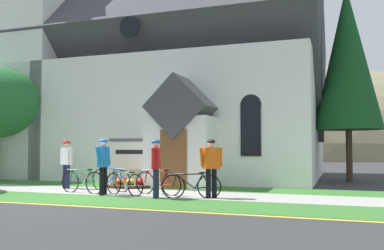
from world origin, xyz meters
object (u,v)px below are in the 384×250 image
object	(u,v)px
bicycle_red	(82,182)
roadside_conifer	(347,58)
bicycle_orange	(158,183)
cyclist_in_white_jersey	(211,163)
bicycle_green	(191,186)
bicycle_silver	(124,183)
church_sign	(136,155)
cyclist_in_blue_jersey	(66,160)
cyclist_in_red_jersey	(156,163)
cyclist_in_yellow_jersey	(103,161)
bicycle_white	(111,180)

from	to	relation	value
bicycle_red	roadside_conifer	size ratio (longest dim) A/B	0.20
bicycle_orange	cyclist_in_white_jersey	world-z (taller)	cyclist_in_white_jersey
bicycle_green	roadside_conifer	world-z (taller)	roadside_conifer
bicycle_silver	cyclist_in_white_jersey	world-z (taller)	cyclist_in_white_jersey
church_sign	bicycle_green	xyz separation A→B (m)	(3.31, -3.04, -0.82)
roadside_conifer	cyclist_in_blue_jersey	bearing A→B (deg)	-146.28
bicycle_red	bicycle_orange	bearing A→B (deg)	9.22
cyclist_in_blue_jersey	bicycle_green	bearing A→B (deg)	-13.40
cyclist_in_red_jersey	cyclist_in_yellow_jersey	xyz separation A→B (m)	(-1.87, 0.19, 0.03)
bicycle_red	cyclist_in_red_jersey	world-z (taller)	cyclist_in_red_jersey
church_sign	cyclist_in_white_jersey	bearing A→B (deg)	-36.48
church_sign	cyclist_in_yellow_jersey	world-z (taller)	church_sign
bicycle_white	bicycle_orange	xyz separation A→B (m)	(1.94, -0.45, -0.01)
cyclist_in_blue_jersey	cyclist_in_yellow_jersey	xyz separation A→B (m)	(2.32, -1.36, 0.02)
cyclist_in_red_jersey	cyclist_in_white_jersey	bearing A→B (deg)	18.15
church_sign	roadside_conifer	xyz separation A→B (m)	(7.76, 4.62, 4.15)
cyclist_in_blue_jersey	roadside_conifer	world-z (taller)	roadside_conifer
church_sign	cyclist_in_yellow_jersey	size ratio (longest dim) A/B	1.28
bicycle_red	bicycle_white	xyz separation A→B (m)	(0.54, 0.85, 0.01)
cyclist_in_white_jersey	bicycle_white	bearing A→B (deg)	168.34
roadside_conifer	church_sign	bearing A→B (deg)	-149.23
church_sign	cyclist_in_white_jersey	size ratio (longest dim) A/B	1.31
cyclist_in_red_jersey	bicycle_white	bearing A→B (deg)	150.22
bicycle_white	cyclist_in_white_jersey	size ratio (longest dim) A/B	1.00
bicycle_red	roadside_conifer	distance (m)	12.20
cyclist_in_yellow_jersey	church_sign	bearing A→B (deg)	98.22
bicycle_green	bicycle_orange	xyz separation A→B (m)	(-1.28, 0.52, 0.01)
bicycle_silver	roadside_conifer	bearing A→B (deg)	48.74
bicycle_red	bicycle_orange	xyz separation A→B (m)	(2.48, 0.40, 0.00)
bicycle_white	cyclist_in_yellow_jersey	xyz separation A→B (m)	(0.37, -1.09, 0.65)
bicycle_orange	cyclist_in_yellow_jersey	world-z (taller)	cyclist_in_yellow_jersey
bicycle_orange	roadside_conifer	distance (m)	10.41
cyclist_in_red_jersey	roadside_conifer	world-z (taller)	roadside_conifer
bicycle_white	cyclist_in_white_jersey	distance (m)	3.89
bicycle_green	cyclist_in_yellow_jersey	xyz separation A→B (m)	(-2.85, -0.13, 0.67)
bicycle_orange	cyclist_in_white_jersey	xyz separation A→B (m)	(1.83, -0.33, 0.64)
church_sign	cyclist_in_red_jersey	size ratio (longest dim) A/B	1.31
cyclist_in_yellow_jersey	bicycle_green	bearing A→B (deg)	2.55
church_sign	bicycle_red	size ratio (longest dim) A/B	1.30
cyclist_in_yellow_jersey	cyclist_in_red_jersey	bearing A→B (deg)	-5.67
bicycle_silver	bicycle_red	bearing A→B (deg)	178.13
bicycle_orange	cyclist_in_blue_jersey	bearing A→B (deg)	169.55
bicycle_silver	cyclist_in_yellow_jersey	world-z (taller)	cyclist_in_yellow_jersey
cyclist_in_white_jersey	roadside_conifer	xyz separation A→B (m)	(3.90, 7.47, 4.33)
cyclist_in_white_jersey	cyclist_in_blue_jersey	size ratio (longest dim) A/B	1.00
church_sign	cyclist_in_red_jersey	bearing A→B (deg)	-55.26
cyclist_in_yellow_jersey	roadside_conifer	distance (m)	11.50
bicycle_orange	cyclist_in_red_jersey	distance (m)	1.08
bicycle_white	cyclist_in_white_jersey	bearing A→B (deg)	-11.66
bicycle_red	bicycle_green	size ratio (longest dim) A/B	1.02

